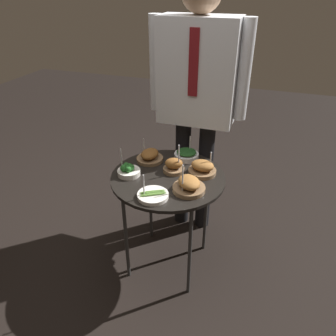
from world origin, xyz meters
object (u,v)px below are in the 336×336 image
(bowl_roast_front_right, at_px, (174,166))
(bowl_asparagus_back_right, at_px, (153,195))
(bowl_broccoli_far_rim, at_px, (128,171))
(bowl_roast_near_rim, at_px, (189,185))
(bowl_spinach_front_center, at_px, (186,155))
(bowl_roast_back_left, at_px, (150,156))
(serving_cart, at_px, (168,183))
(waiter_figure, at_px, (198,85))
(bowl_roast_mid_right, at_px, (202,168))

(bowl_roast_front_right, relative_size, bowl_asparagus_back_right, 1.12)
(bowl_broccoli_far_rim, xyz_separation_m, bowl_asparagus_back_right, (0.20, -0.15, -0.01))
(bowl_roast_near_rim, relative_size, bowl_spinach_front_center, 1.17)
(bowl_roast_back_left, distance_m, bowl_spinach_front_center, 0.22)
(serving_cart, distance_m, bowl_asparagus_back_right, 0.22)
(waiter_figure, bearing_deg, bowl_roast_front_right, -93.09)
(serving_cart, bearing_deg, bowl_spinach_front_center, 80.40)
(bowl_roast_front_right, distance_m, bowl_roast_near_rim, 0.20)
(bowl_roast_front_right, xyz_separation_m, bowl_roast_back_left, (-0.17, 0.07, -0.01))
(bowl_broccoli_far_rim, xyz_separation_m, bowl_roast_mid_right, (0.38, 0.15, 0.01))
(bowl_roast_back_left, bearing_deg, waiter_figure, 57.76)
(serving_cart, height_order, bowl_asparagus_back_right, bowl_asparagus_back_right)
(serving_cart, height_order, bowl_roast_near_rim, bowl_roast_near_rim)
(bowl_roast_near_rim, distance_m, bowl_asparagus_back_right, 0.19)
(bowl_roast_near_rim, bearing_deg, bowl_spinach_front_center, 108.26)
(bowl_roast_front_right, relative_size, waiter_figure, 0.11)
(bowl_roast_near_rim, distance_m, bowl_broccoli_far_rim, 0.36)
(bowl_broccoli_far_rim, height_order, bowl_roast_back_left, bowl_broccoli_far_rim)
(bowl_spinach_front_center, bearing_deg, bowl_roast_back_left, -153.31)
(serving_cart, xyz_separation_m, bowl_roast_front_right, (0.01, 0.06, 0.08))
(bowl_roast_front_right, distance_m, bowl_spinach_front_center, 0.17)
(bowl_roast_back_left, xyz_separation_m, waiter_figure, (0.19, 0.31, 0.36))
(bowl_asparagus_back_right, distance_m, bowl_spinach_front_center, 0.44)
(bowl_broccoli_far_rim, bearing_deg, bowl_roast_back_left, 74.93)
(bowl_roast_front_right, xyz_separation_m, bowl_broccoli_far_rim, (-0.22, -0.12, -0.01))
(bowl_spinach_front_center, bearing_deg, bowl_roast_front_right, -97.83)
(bowl_roast_front_right, bearing_deg, bowl_roast_near_rim, -49.96)
(serving_cart, xyz_separation_m, bowl_spinach_front_center, (0.04, 0.23, 0.07))
(bowl_asparagus_back_right, xyz_separation_m, waiter_figure, (0.04, 0.65, 0.37))
(bowl_roast_near_rim, distance_m, waiter_figure, 0.65)
(bowl_roast_front_right, height_order, bowl_roast_mid_right, bowl_roast_front_right)
(bowl_roast_back_left, height_order, bowl_roast_mid_right, same)
(serving_cart, relative_size, bowl_roast_mid_right, 4.17)
(bowl_roast_near_rim, bearing_deg, waiter_figure, 101.74)
(bowl_roast_back_left, bearing_deg, bowl_broccoli_far_rim, -105.07)
(bowl_roast_near_rim, height_order, bowl_broccoli_far_rim, bowl_roast_near_rim)
(bowl_roast_front_right, distance_m, bowl_asparagus_back_right, 0.27)
(bowl_broccoli_far_rim, distance_m, bowl_spinach_front_center, 0.38)
(bowl_roast_front_right, xyz_separation_m, bowl_spinach_front_center, (0.02, 0.17, -0.01))
(bowl_roast_mid_right, bearing_deg, bowl_roast_near_rim, -97.00)
(bowl_roast_front_right, bearing_deg, serving_cart, -104.92)
(bowl_asparagus_back_right, bearing_deg, bowl_broccoli_far_rim, 142.79)
(serving_cart, xyz_separation_m, bowl_roast_mid_right, (0.17, 0.09, 0.08))
(bowl_broccoli_far_rim, height_order, waiter_figure, waiter_figure)
(bowl_roast_near_rim, relative_size, waiter_figure, 0.11)
(waiter_figure, bearing_deg, bowl_roast_back_left, -122.24)
(bowl_roast_mid_right, distance_m, bowl_spinach_front_center, 0.19)
(bowl_spinach_front_center, distance_m, waiter_figure, 0.42)
(bowl_roast_near_rim, relative_size, bowl_roast_mid_right, 1.11)
(bowl_roast_front_right, height_order, bowl_broccoli_far_rim, bowl_roast_front_right)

